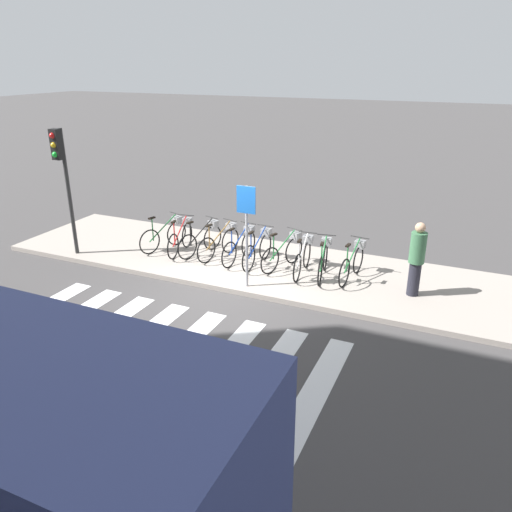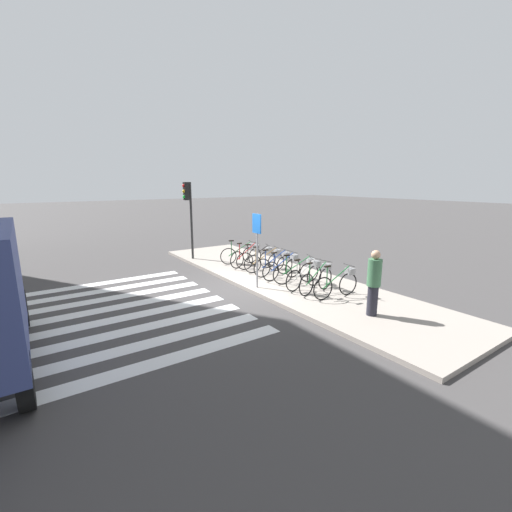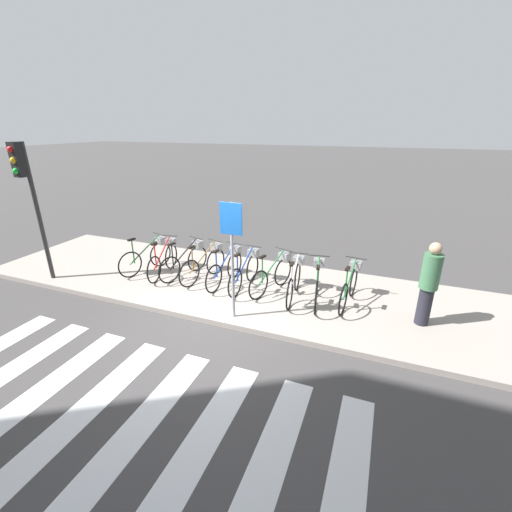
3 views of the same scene
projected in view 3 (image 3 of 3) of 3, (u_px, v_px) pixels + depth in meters
The scene contains 15 objects.
ground_plane at pixel (204, 323), 6.95m from camera, with size 120.00×120.00×0.00m, color #423F3F.
sidewalk at pixel (238, 286), 8.43m from camera, with size 13.27×3.44×0.12m.
parked_bicycle_0 at pixel (149, 255), 9.03m from camera, with size 0.61×1.56×1.00m.
parked_bicycle_1 at pixel (164, 258), 8.82m from camera, with size 0.46×1.61×1.00m.
parked_bicycle_2 at pixel (187, 259), 8.72m from camera, with size 0.58×1.57×1.00m.
parked_bicycle_3 at pixel (205, 263), 8.53m from camera, with size 0.56×1.58×1.00m.
parked_bicycle_4 at pixel (227, 266), 8.29m from camera, with size 0.46×1.62×1.00m.
parked_bicycle_5 at pixel (246, 270), 8.09m from camera, with size 0.46×1.62×1.00m.
parked_bicycle_6 at pixel (274, 273), 7.92m from camera, with size 0.64×1.55×1.00m.
parked_bicycle_7 at pixel (295, 279), 7.62m from camera, with size 0.46×1.62×1.00m.
parked_bicycle_8 at pixel (317, 282), 7.46m from camera, with size 0.46×1.61×1.00m.
parked_bicycle_9 at pixel (350, 284), 7.36m from camera, with size 0.46×1.62×1.00m.
pedestrian at pixel (429, 283), 6.43m from camera, with size 0.34×0.34×1.68m.
traffic_light at pixel (27, 184), 7.78m from camera, with size 0.24×0.40×3.31m.
sign_post at pixel (232, 242), 6.40m from camera, with size 0.44×0.07×2.36m.
Camera 3 is at (3.15, -5.20, 3.79)m, focal length 24.00 mm.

